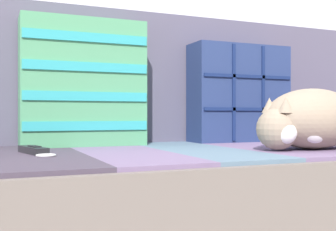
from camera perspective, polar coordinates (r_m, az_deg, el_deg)
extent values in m
cube|color=#6B605B|center=(1.44, 11.36, -9.11)|extent=(2.15, 0.83, 0.24)
cube|color=#423847|center=(1.17, -17.37, -5.15)|extent=(0.23, 0.75, 0.01)
cube|color=slate|center=(1.21, -6.49, -4.96)|extent=(0.23, 0.75, 0.01)
cube|color=slate|center=(1.30, 3.33, -4.64)|extent=(0.23, 0.75, 0.01)
cube|color=slate|center=(1.41, 11.75, -4.25)|extent=(0.23, 0.75, 0.01)
cube|color=slate|center=(1.55, 18.77, -3.86)|extent=(0.23, 0.75, 0.01)
cube|color=#514C60|center=(1.73, 4.76, 4.73)|extent=(2.15, 0.14, 0.48)
cube|color=navy|center=(1.64, 9.59, 2.95)|extent=(0.39, 0.13, 0.37)
cube|color=navy|center=(1.59, 10.90, 0.86)|extent=(0.37, 0.01, 0.01)
cube|color=navy|center=(1.55, 8.92, 3.11)|extent=(0.01, 0.01, 0.35)
cube|color=navy|center=(1.59, 10.90, 5.23)|extent=(0.37, 0.01, 0.01)
cube|color=navy|center=(1.62, 12.79, 2.98)|extent=(0.01, 0.01, 0.35)
cube|color=#4C9366|center=(1.42, -11.39, 4.34)|extent=(0.40, 0.13, 0.41)
cube|color=teal|center=(1.35, -10.83, -1.38)|extent=(0.39, 0.01, 0.03)
cube|color=teal|center=(1.35, -10.83, 2.58)|extent=(0.39, 0.01, 0.03)
cube|color=teal|center=(1.36, -10.83, 6.51)|extent=(0.39, 0.01, 0.03)
cube|color=teal|center=(1.37, -10.83, 10.39)|extent=(0.39, 0.01, 0.03)
ellipsoid|color=gray|center=(1.32, 19.04, -0.43)|extent=(0.35, 0.25, 0.18)
sphere|color=gray|center=(1.22, 14.60, -1.76)|extent=(0.12, 0.12, 0.12)
sphere|color=white|center=(1.20, 15.55, -2.23)|extent=(0.07, 0.07, 0.07)
ellipsoid|color=white|center=(1.24, 19.33, -1.70)|extent=(0.10, 0.05, 0.08)
cone|color=gray|center=(1.20, 15.68, 1.40)|extent=(0.05, 0.05, 0.04)
cone|color=gray|center=(1.25, 13.57, 1.35)|extent=(0.05, 0.05, 0.04)
cube|color=black|center=(1.17, -17.80, -4.48)|extent=(0.07, 0.15, 0.02)
cube|color=black|center=(1.16, -17.63, -4.00)|extent=(0.03, 0.05, 0.00)
cube|color=black|center=(1.23, -18.81, -4.24)|extent=(0.03, 0.02, 0.02)
torus|color=silver|center=(1.08, -16.20, -5.19)|extent=(0.06, 0.06, 0.01)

